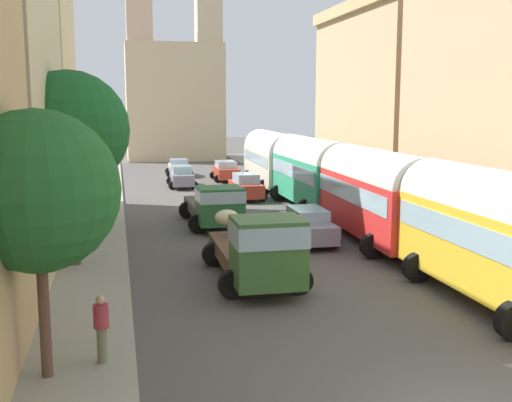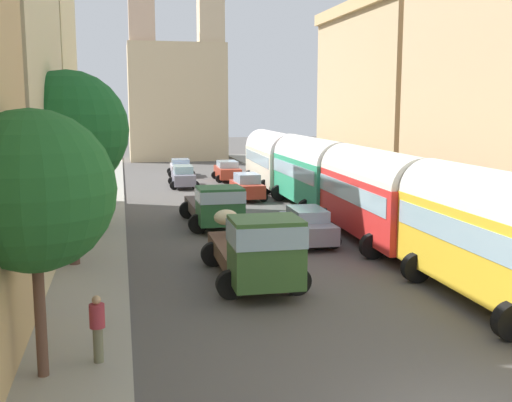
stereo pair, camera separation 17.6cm
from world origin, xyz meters
The scene contains 24 objects.
ground_plane centered at (0.00, 27.00, 0.00)m, with size 154.00×154.00×0.00m, color #514D4A.
sidewalk_left centered at (-7.25, 27.00, 0.07)m, with size 2.50×70.00×0.14m, color gray.
sidewalk_right centered at (7.25, 27.00, 0.07)m, with size 2.50×70.00×0.14m, color gray.
building_left_2 centered at (-10.75, 24.74, 7.33)m, with size 4.96×9.95×14.61m.
building_right_1 centered at (10.72, 15.25, 6.56)m, with size 4.88×12.14×13.06m.
building_right_2 centered at (11.45, 28.79, 6.27)m, with size 6.48×13.70×12.47m.
distant_church centered at (0.00, 58.58, 7.40)m, with size 10.31×6.57×20.73m.
parked_bus_0 centered at (4.60, 6.50, 2.26)m, with size 3.27×8.63×4.07m.
parked_bus_1 centered at (4.60, 15.50, 2.25)m, with size 3.51×9.89×4.07m.
parked_bus_2 centered at (4.60, 24.50, 2.27)m, with size 3.33×9.72×4.10m.
parked_bus_3 centered at (4.60, 33.50, 2.23)m, with size 3.60×9.83×4.06m.
cargo_truck_0 centered at (-1.85, 9.93, 1.29)m, with size 3.07×6.70×2.55m.
cargo_truck_1 centered at (-1.68, 19.99, 1.14)m, with size 3.01×6.56×2.18m.
car_0 centered at (-1.73, 35.42, 0.79)m, with size 2.18×4.36×1.57m.
car_1 centered at (-1.24, 42.53, 0.73)m, with size 2.30×3.81×1.44m.
car_2 centered at (1.72, 15.83, 0.77)m, with size 2.24×4.38×1.51m.
car_3 centered at (1.61, 28.47, 0.82)m, with size 2.18×3.81×1.66m.
car_4 centered at (2.09, 38.59, 0.79)m, with size 2.29×4.23×1.56m.
pedestrian_0 centered at (-7.89, 22.74, 1.06)m, with size 0.41×0.41×1.83m.
pedestrian_1 centered at (-7.51, 18.40, 1.05)m, with size 0.41×0.41×1.80m.
pedestrian_2 centered at (-6.75, 4.38, 0.98)m, with size 0.42×0.42×1.71m.
roadside_tree_0 centered at (-7.90, 3.90, 4.18)m, with size 3.41×3.41×5.89m.
roadside_tree_1 centered at (-7.90, 13.61, 5.04)m, with size 4.25×4.25×7.19m.
roadside_tree_2 centered at (-7.90, 20.53, 4.09)m, with size 3.89×3.89×6.05m.
Camera 1 is at (-6.27, -9.38, 5.94)m, focal length 43.26 mm.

